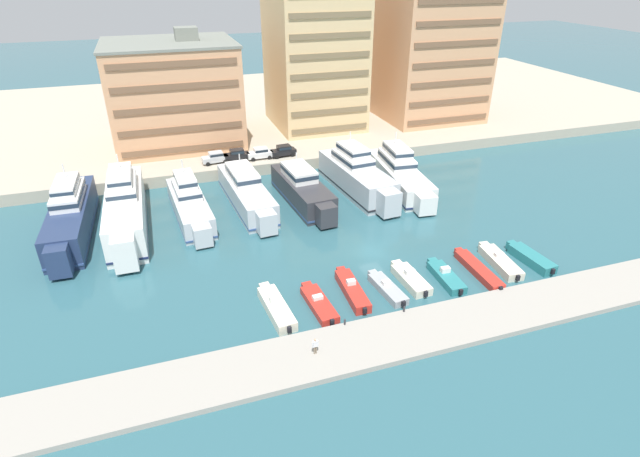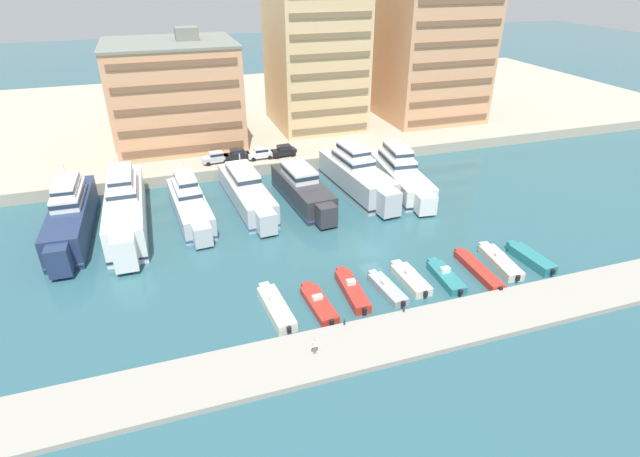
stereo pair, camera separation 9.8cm
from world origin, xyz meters
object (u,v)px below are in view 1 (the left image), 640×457
at_px(car_black_left, 236,154).
at_px(pedestrian_near_edge, 315,345).
at_px(motorboat_red_mid_left, 352,290).
at_px(motorboat_teal_center_right, 446,276).
at_px(car_silver_far_left, 215,157).
at_px(car_white_mid_left, 260,153).
at_px(motorboat_teal_far_right, 531,258).
at_px(yacht_silver_center_right, 357,176).
at_px(motorboat_red_left, 319,303).
at_px(motorboat_cream_right, 500,261).
at_px(motorboat_red_mid_right, 478,269).
at_px(motorboat_grey_center_left, 387,288).
at_px(yacht_white_mid_right, 399,173).
at_px(yacht_charcoal_center, 303,189).
at_px(yacht_navy_far_left, 71,216).
at_px(yacht_white_left, 125,208).
at_px(yacht_silver_mid_left, 190,204).
at_px(motorboat_cream_center, 410,279).
at_px(yacht_silver_center_left, 246,192).
at_px(motorboat_cream_far_left, 276,307).
at_px(car_black_center_left, 283,150).

relative_size(car_black_left, pedestrian_near_edge, 2.62).
xyz_separation_m(motorboat_red_mid_left, motorboat_teal_center_right, (10.37, -0.78, -0.06)).
bearing_deg(car_silver_far_left, car_white_mid_left, -2.60).
xyz_separation_m(motorboat_teal_far_right, pedestrian_near_edge, (-27.69, -6.97, 0.94)).
relative_size(yacht_silver_center_right, motorboat_teal_center_right, 2.97).
bearing_deg(motorboat_red_left, motorboat_cream_right, 2.09).
height_order(motorboat_teal_center_right, car_silver_far_left, car_silver_far_left).
bearing_deg(car_white_mid_left, pedestrian_near_edge, -96.68).
bearing_deg(motorboat_red_mid_right, car_white_mid_left, 112.66).
bearing_deg(yacht_silver_center_right, motorboat_grey_center_left, -105.13).
distance_m(motorboat_red_mid_left, car_black_left, 37.65).
bearing_deg(motorboat_red_left, yacht_white_mid_right, 49.48).
bearing_deg(yacht_silver_center_right, yacht_charcoal_center, -172.54).
relative_size(motorboat_red_mid_left, motorboat_cream_right, 1.03).
distance_m(yacht_navy_far_left, motorboat_cream_right, 51.03).
xyz_separation_m(yacht_white_mid_right, motorboat_red_left, (-20.68, -24.20, -1.71)).
bearing_deg(motorboat_teal_far_right, yacht_navy_far_left, 154.43).
bearing_deg(motorboat_cream_right, pedestrian_near_edge, -162.55).
xyz_separation_m(yacht_navy_far_left, yacht_silver_center_right, (38.09, 0.83, 0.02)).
height_order(yacht_white_left, motorboat_red_left, yacht_white_left).
height_order(yacht_silver_mid_left, motorboat_red_mid_right, yacht_silver_mid_left).
xyz_separation_m(motorboat_red_mid_left, motorboat_cream_center, (6.57, -0.03, -0.03)).
bearing_deg(yacht_white_mid_right, motorboat_teal_far_right, -79.47).
bearing_deg(motorboat_red_mid_left, yacht_silver_center_right, 66.76).
relative_size(motorboat_red_mid_left, motorboat_teal_center_right, 1.17).
relative_size(motorboat_red_mid_right, car_silver_far_left, 2.02).
bearing_deg(yacht_silver_center_left, car_silver_far_left, 100.07).
height_order(motorboat_teal_center_right, motorboat_teal_far_right, motorboat_teal_center_right).
xyz_separation_m(motorboat_cream_right, pedestrian_near_edge, (-24.01, -7.55, 0.98)).
relative_size(yacht_charcoal_center, yacht_white_mid_right, 0.86).
distance_m(motorboat_red_mid_left, motorboat_grey_center_left, 3.64).
xyz_separation_m(yacht_silver_center_right, car_white_mid_left, (-11.37, 13.11, 0.30)).
xyz_separation_m(motorboat_cream_far_left, car_black_center_left, (10.64, 37.18, 2.20)).
distance_m(yacht_charcoal_center, motorboat_red_mid_left, 22.65).
bearing_deg(motorboat_grey_center_left, motorboat_cream_center, 13.81).
bearing_deg(yacht_white_mid_right, yacht_silver_center_left, 177.96).
bearing_deg(yacht_charcoal_center, yacht_white_left, -179.54).
xyz_separation_m(yacht_charcoal_center, yacht_white_mid_right, (15.20, 0.74, 0.16)).
bearing_deg(car_black_center_left, motorboat_red_mid_right, -72.48).
bearing_deg(yacht_navy_far_left, yacht_silver_center_right, 1.25).
relative_size(motorboat_red_left, motorboat_cream_right, 0.93).
bearing_deg(motorboat_teal_center_right, motorboat_red_mid_left, 175.70).
bearing_deg(motorboat_teal_center_right, car_black_left, 111.93).
distance_m(yacht_white_mid_right, motorboat_red_left, 31.88).
bearing_deg(motorboat_teal_far_right, car_white_mid_left, 120.95).
height_order(motorboat_red_mid_left, motorboat_teal_far_right, motorboat_red_mid_left).
height_order(motorboat_red_left, pedestrian_near_edge, pedestrian_near_edge).
distance_m(yacht_charcoal_center, pedestrian_near_edge, 31.28).
height_order(yacht_white_mid_right, motorboat_red_left, yacht_white_mid_right).
distance_m(yacht_white_left, motorboat_teal_center_right, 39.49).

